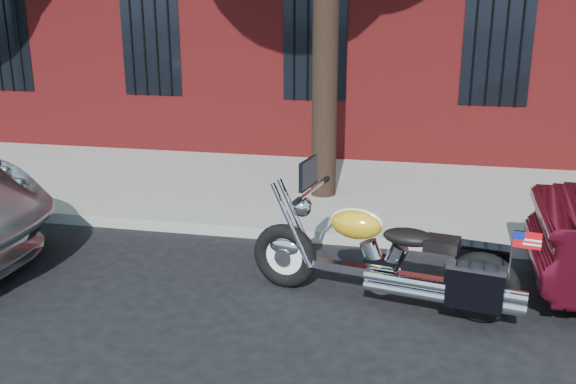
# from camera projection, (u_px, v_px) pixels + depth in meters

# --- Properties ---
(ground) EXTENTS (120.00, 120.00, 0.00)m
(ground) POSITION_uv_depth(u_px,v_px,m) (236.00, 283.00, 6.88)
(ground) COLOR black
(ground) RESTS_ON ground
(curb) EXTENTS (40.00, 0.16, 0.15)m
(curb) POSITION_uv_depth(u_px,v_px,m) (266.00, 232.00, 8.15)
(curb) COLOR gray
(curb) RESTS_ON ground
(sidewalk) EXTENTS (40.00, 3.60, 0.15)m
(sidewalk) POSITION_uv_depth(u_px,v_px,m) (294.00, 190.00, 9.91)
(sidewalk) COLOR gray
(sidewalk) RESTS_ON ground
(motorcycle) EXTENTS (2.70, 1.12, 1.41)m
(motorcycle) POSITION_uv_depth(u_px,v_px,m) (392.00, 261.00, 6.22)
(motorcycle) COLOR black
(motorcycle) RESTS_ON ground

